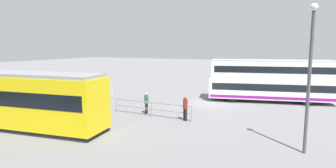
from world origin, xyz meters
name	(u,v)px	position (x,y,z in m)	size (l,w,h in m)	color
ground_plane	(210,103)	(0.00, 0.00, 0.00)	(160.00, 160.00, 0.00)	slate
double_decker_bus	(270,81)	(-4.89, -3.03, 2.03)	(11.54, 4.84, 3.96)	white
tram_yellow	(10,99)	(9.69, 12.77, 1.87)	(13.40, 4.05, 3.61)	yellow
pedestrian_near_railing	(146,102)	(3.42, 5.96, 0.95)	(0.35, 0.36, 1.66)	black
pedestrian_crossing	(185,106)	(-0.10, 6.67, 1.04)	(0.44, 0.44, 1.79)	black
pedestrian_railing	(151,107)	(2.67, 6.54, 0.73)	(6.55, 0.30, 1.08)	gray
info_sign	(108,93)	(6.28, 7.04, 1.60)	(0.96, 0.15, 2.35)	slate
street_lamp	(310,69)	(-7.63, 9.79, 4.20)	(0.36, 0.36, 7.22)	#4C4C51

